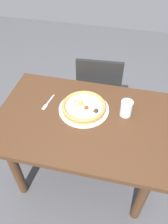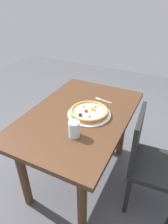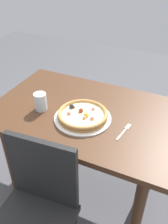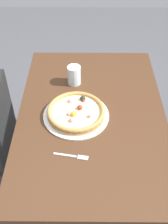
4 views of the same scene
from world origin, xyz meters
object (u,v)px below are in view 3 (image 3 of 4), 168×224
object	(u,v)px
drinking_glass	(40,102)
plate	(83,118)
fork	(125,130)
pizza	(83,115)
chair_near	(35,212)
dining_table	(85,125)

from	to	relation	value
drinking_glass	plate	bearing A→B (deg)	3.83
plate	fork	distance (m)	0.27
fork	drinking_glass	bearing A→B (deg)	101.21
fork	drinking_glass	distance (m)	0.56
fork	pizza	bearing A→B (deg)	98.87
chair_near	drinking_glass	world-z (taller)	chair_near
pizza	fork	distance (m)	0.27
plate	pizza	size ratio (longest dim) A/B	1.14
pizza	dining_table	bearing A→B (deg)	103.60
plate	pizza	distance (m)	0.03
chair_near	fork	world-z (taller)	chair_near
dining_table	chair_near	xyz separation A→B (m)	(-0.01, -0.61, -0.13)
chair_near	plate	xyz separation A→B (m)	(0.03, 0.53, 0.26)
pizza	fork	bearing A→B (deg)	-0.68
fork	drinking_glass	world-z (taller)	drinking_glass
chair_near	drinking_glass	distance (m)	0.65
dining_table	plate	world-z (taller)	plate
drinking_glass	dining_table	bearing A→B (deg)	21.17
dining_table	drinking_glass	distance (m)	0.34
pizza	drinking_glass	world-z (taller)	drinking_glass
dining_table	plate	size ratio (longest dim) A/B	3.44
pizza	chair_near	bearing A→B (deg)	-92.75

